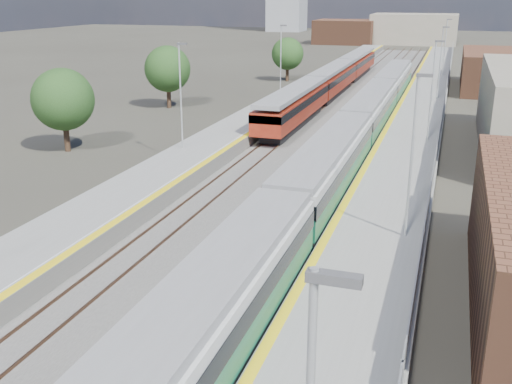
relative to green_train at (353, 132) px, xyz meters
The scene contains 10 objects.
ground 12.06m from the green_train, 97.25° to the left, with size 320.00×320.00×0.00m, color #47443A.
ballast_bed 14.91m from the green_train, 104.71° to the left, with size 10.50×155.00×0.06m, color #565451.
tracks 16.39m from the green_train, 101.17° to the left, with size 8.96×160.00×0.17m.
platform_right 14.85m from the green_train, 75.16° to the left, with size 4.70×155.00×8.52m.
platform_left 17.82m from the green_train, 126.46° to the left, with size 4.30×155.00×8.52m.
green_train is the anchor object (origin of this frame).
red_train 28.98m from the green_train, 103.98° to the left, with size 2.69×54.66×3.40m.
tree_a 22.04m from the green_train, 168.89° to the right, with size 4.74×4.74×6.43m.
tree_b 26.98m from the green_train, 145.73° to the left, with size 4.84×4.84×6.56m.
tree_c 41.92m from the green_train, 111.80° to the left, with size 4.42×4.42×5.99m.
Camera 1 is at (7.99, -4.57, 11.73)m, focal length 42.00 mm.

